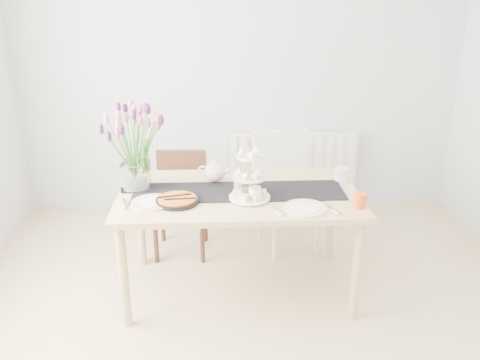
{
  "coord_description": "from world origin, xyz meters",
  "views": [
    {
      "loc": [
        -0.22,
        -2.33,
        2.05
      ],
      "look_at": [
        -0.07,
        0.74,
        0.86
      ],
      "focal_mm": 38.0,
      "sensor_mm": 36.0,
      "label": 1
    }
  ],
  "objects_px": {
    "tulip_vase": "(132,136)",
    "mug_grey": "(240,187)",
    "plate_left": "(152,203)",
    "plate_right": "(305,208)",
    "tart_tin": "(177,200)",
    "mug_orange": "(360,200)",
    "radiator": "(293,164)",
    "mug_white": "(255,194)",
    "chair_brown": "(181,195)",
    "cream_jug": "(341,175)",
    "chair_white": "(285,180)",
    "teapot": "(215,172)",
    "cake_stand": "(250,183)",
    "dining_table": "(239,203)"
  },
  "relations": [
    {
      "from": "chair_brown",
      "to": "mug_grey",
      "type": "xyz_separation_m",
      "value": [
        0.44,
        -0.68,
        0.34
      ]
    },
    {
      "from": "cake_stand",
      "to": "tart_tin",
      "type": "relative_size",
      "value": 1.42
    },
    {
      "from": "tulip_vase",
      "to": "plate_left",
      "type": "relative_size",
      "value": 2.51
    },
    {
      "from": "dining_table",
      "to": "tulip_vase",
      "type": "xyz_separation_m",
      "value": [
        -0.69,
        0.1,
        0.45
      ]
    },
    {
      "from": "cake_stand",
      "to": "cream_jug",
      "type": "distance_m",
      "value": 0.73
    },
    {
      "from": "mug_white",
      "to": "mug_orange",
      "type": "distance_m",
      "value": 0.65
    },
    {
      "from": "plate_left",
      "to": "plate_right",
      "type": "height_order",
      "value": "same"
    },
    {
      "from": "tulip_vase",
      "to": "chair_brown",
      "type": "bearing_deg",
      "value": 64.82
    },
    {
      "from": "teapot",
      "to": "cake_stand",
      "type": "bearing_deg",
      "value": -37.12
    },
    {
      "from": "mug_white",
      "to": "mug_orange",
      "type": "relative_size",
      "value": 0.98
    },
    {
      "from": "chair_white",
      "to": "mug_grey",
      "type": "height_order",
      "value": "chair_white"
    },
    {
      "from": "dining_table",
      "to": "teapot",
      "type": "relative_size",
      "value": 6.84
    },
    {
      "from": "radiator",
      "to": "tart_tin",
      "type": "xyz_separation_m",
      "value": [
        -0.98,
        -1.55,
        0.32
      ]
    },
    {
      "from": "tart_tin",
      "to": "mug_orange",
      "type": "bearing_deg",
      "value": -6.21
    },
    {
      "from": "radiator",
      "to": "mug_grey",
      "type": "height_order",
      "value": "mug_grey"
    },
    {
      "from": "chair_white",
      "to": "tart_tin",
      "type": "height_order",
      "value": "chair_white"
    },
    {
      "from": "radiator",
      "to": "mug_orange",
      "type": "bearing_deg",
      "value": -84.57
    },
    {
      "from": "chair_brown",
      "to": "teapot",
      "type": "relative_size",
      "value": 3.45
    },
    {
      "from": "tulip_vase",
      "to": "tart_tin",
      "type": "bearing_deg",
      "value": -41.31
    },
    {
      "from": "radiator",
      "to": "cream_jug",
      "type": "xyz_separation_m",
      "value": [
        0.15,
        -1.22,
        0.35
      ]
    },
    {
      "from": "cream_jug",
      "to": "tart_tin",
      "type": "bearing_deg",
      "value": -171.99
    },
    {
      "from": "mug_white",
      "to": "cake_stand",
      "type": "bearing_deg",
      "value": 141.91
    },
    {
      "from": "mug_white",
      "to": "mug_orange",
      "type": "xyz_separation_m",
      "value": [
        0.64,
        -0.13,
        0.0
      ]
    },
    {
      "from": "cream_jug",
      "to": "mug_white",
      "type": "bearing_deg",
      "value": -161.14
    },
    {
      "from": "chair_white",
      "to": "teapot",
      "type": "distance_m",
      "value": 0.82
    },
    {
      "from": "radiator",
      "to": "mug_orange",
      "type": "distance_m",
      "value": 1.72
    },
    {
      "from": "chair_brown",
      "to": "plate_right",
      "type": "xyz_separation_m",
      "value": [
        0.83,
        -0.94,
        0.29
      ]
    },
    {
      "from": "mug_grey",
      "to": "cake_stand",
      "type": "bearing_deg",
      "value": -71.34
    },
    {
      "from": "mug_grey",
      "to": "mug_orange",
      "type": "bearing_deg",
      "value": -32.63
    },
    {
      "from": "tart_tin",
      "to": "mug_orange",
      "type": "xyz_separation_m",
      "value": [
        1.13,
        -0.12,
        0.03
      ]
    },
    {
      "from": "cake_stand",
      "to": "plate_left",
      "type": "bearing_deg",
      "value": -175.95
    },
    {
      "from": "tulip_vase",
      "to": "cake_stand",
      "type": "relative_size",
      "value": 1.7
    },
    {
      "from": "teapot",
      "to": "plate_right",
      "type": "bearing_deg",
      "value": -24.04
    },
    {
      "from": "tulip_vase",
      "to": "plate_right",
      "type": "distance_m",
      "value": 1.21
    },
    {
      "from": "radiator",
      "to": "tart_tin",
      "type": "relative_size",
      "value": 4.35
    },
    {
      "from": "mug_white",
      "to": "plate_left",
      "type": "xyz_separation_m",
      "value": [
        -0.65,
        -0.01,
        -0.04
      ]
    },
    {
      "from": "teapot",
      "to": "mug_orange",
      "type": "bearing_deg",
      "value": -10.61
    },
    {
      "from": "chair_white",
      "to": "cream_jug",
      "type": "xyz_separation_m",
      "value": [
        0.32,
        -0.54,
        0.25
      ]
    },
    {
      "from": "chair_brown",
      "to": "chair_white",
      "type": "distance_m",
      "value": 0.85
    },
    {
      "from": "tulip_vase",
      "to": "cream_jug",
      "type": "relative_size",
      "value": 7.09
    },
    {
      "from": "cake_stand",
      "to": "chair_brown",
      "type": "bearing_deg",
      "value": 123.07
    },
    {
      "from": "mug_grey",
      "to": "plate_right",
      "type": "xyz_separation_m",
      "value": [
        0.39,
        -0.26,
        -0.04
      ]
    },
    {
      "from": "teapot",
      "to": "tulip_vase",
      "type": "bearing_deg",
      "value": -152.83
    },
    {
      "from": "radiator",
      "to": "chair_brown",
      "type": "height_order",
      "value": "chair_brown"
    },
    {
      "from": "cream_jug",
      "to": "mug_white",
      "type": "height_order",
      "value": "cream_jug"
    },
    {
      "from": "tulip_vase",
      "to": "mug_grey",
      "type": "height_order",
      "value": "tulip_vase"
    },
    {
      "from": "dining_table",
      "to": "tulip_vase",
      "type": "relative_size",
      "value": 2.39
    },
    {
      "from": "plate_right",
      "to": "mug_orange",
      "type": "bearing_deg",
      "value": 2.33
    },
    {
      "from": "chair_white",
      "to": "mug_orange",
      "type": "bearing_deg",
      "value": -85.59
    },
    {
      "from": "chair_brown",
      "to": "plate_right",
      "type": "relative_size",
      "value": 2.98
    }
  ]
}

